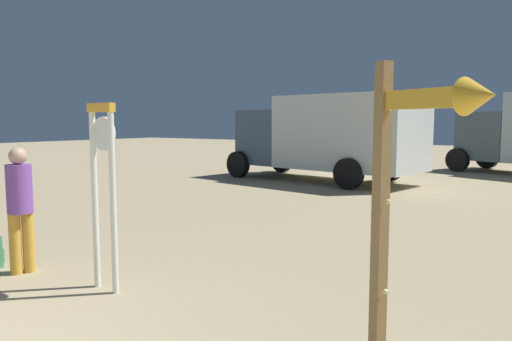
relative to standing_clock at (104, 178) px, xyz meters
The scene contains 4 objects.
standing_clock is the anchor object (origin of this frame).
arrow_sign 3.47m from the standing_clock, ahead, with size 0.98×0.61×2.40m.
person_near_clock 1.47m from the standing_clock, behind, with size 0.31×0.31×1.62m.
box_truck_near 10.98m from the standing_clock, 102.81° to the left, with size 6.66×3.36×2.76m.
Camera 1 is at (3.88, -1.13, 1.94)m, focal length 33.79 mm.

